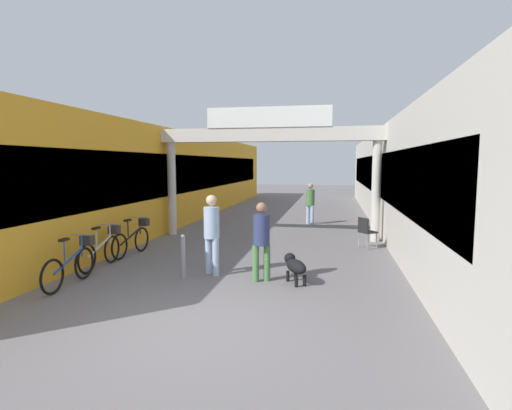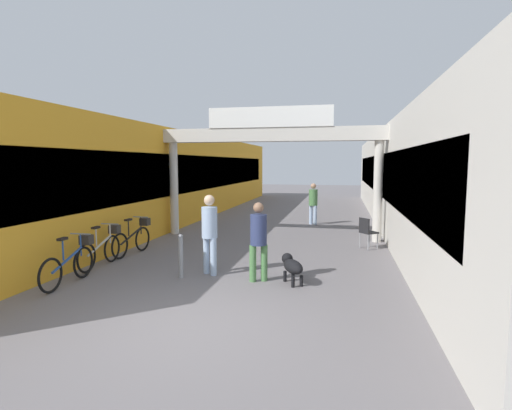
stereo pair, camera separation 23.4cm
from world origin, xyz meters
The scene contains 13 objects.
ground_plane centered at (0.00, 0.00, 0.00)m, with size 80.00×80.00×0.00m, color slate.
storefront_left centered at (-5.09, 11.00, 1.83)m, with size 3.00×26.00×3.66m.
storefront_right centered at (5.09, 11.00, 1.83)m, with size 3.00×26.00×3.66m.
arcade_sign_gateway centered at (0.00, 7.26, 2.99)m, with size 7.40×0.47×4.19m.
pedestrian_with_dog centered at (0.62, 2.43, 0.93)m, with size 0.45×0.45×1.64m.
pedestrian_companion centered at (-0.52, 2.71, 1.00)m, with size 0.47×0.47×1.75m.
pedestrian_carrying_crate centered at (1.17, 10.40, 0.93)m, with size 0.48×0.48×1.64m.
dog_on_leash centered at (1.31, 2.44, 0.36)m, with size 0.62×0.80×0.57m.
bicycle_blue_nearest centered at (-3.05, 1.49, 0.44)m, with size 0.46×1.69×0.98m.
bicycle_silver_second centered at (-3.24, 2.86, 0.44)m, with size 0.46×1.69×0.98m.
bicycle_black_third centered at (-3.16, 4.18, 0.44)m, with size 0.46×1.69×0.98m.
bollard_post_metal centered at (-1.04, 2.32, 0.48)m, with size 0.10×0.10×0.94m.
cafe_chair_black_nearer centered at (2.98, 6.13, 0.54)m, with size 0.56×0.56×0.89m.
Camera 2 is at (2.26, -5.43, 2.42)m, focal length 28.00 mm.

